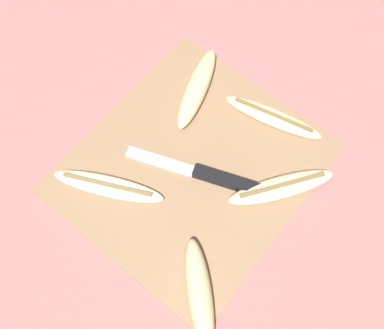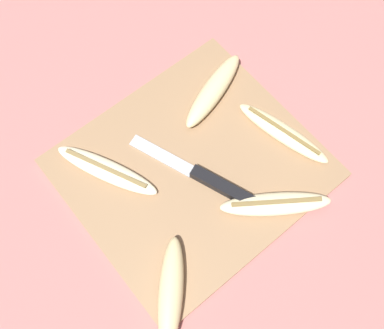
{
  "view_description": "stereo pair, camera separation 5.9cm",
  "coord_description": "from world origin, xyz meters",
  "px_view_note": "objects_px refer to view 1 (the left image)",
  "views": [
    {
      "loc": [
        -0.22,
        -0.18,
        0.73
      ],
      "look_at": [
        0.0,
        0.0,
        0.02
      ],
      "focal_mm": 42.0,
      "sensor_mm": 36.0,
      "label": 1
    },
    {
      "loc": [
        -0.18,
        -0.22,
        0.73
      ],
      "look_at": [
        0.0,
        0.0,
        0.02
      ],
      "focal_mm": 42.0,
      "sensor_mm": 36.0,
      "label": 2
    }
  ],
  "objects_px": {
    "banana_soft_right": "(273,117)",
    "banana_ripe_center": "(197,88)",
    "knife": "(215,177)",
    "banana_bright_far": "(108,186)",
    "banana_mellow_near": "(199,293)",
    "banana_cream_curved": "(281,187)"
  },
  "relations": [
    {
      "from": "banana_soft_right",
      "to": "banana_ripe_center",
      "type": "distance_m",
      "value": 0.15
    },
    {
      "from": "knife",
      "to": "banana_bright_far",
      "type": "height_order",
      "value": "same"
    },
    {
      "from": "banana_bright_far",
      "to": "banana_mellow_near",
      "type": "relative_size",
      "value": 1.28
    },
    {
      "from": "knife",
      "to": "banana_soft_right",
      "type": "xyz_separation_m",
      "value": [
        0.15,
        -0.01,
        0.0
      ]
    },
    {
      "from": "knife",
      "to": "banana_ripe_center",
      "type": "distance_m",
      "value": 0.17
    },
    {
      "from": "banana_soft_right",
      "to": "banana_bright_far",
      "type": "xyz_separation_m",
      "value": [
        -0.28,
        0.14,
        -0.0
      ]
    },
    {
      "from": "knife",
      "to": "banana_mellow_near",
      "type": "relative_size",
      "value": 1.56
    },
    {
      "from": "banana_cream_curved",
      "to": "knife",
      "type": "bearing_deg",
      "value": 119.28
    },
    {
      "from": "banana_cream_curved",
      "to": "banana_mellow_near",
      "type": "xyz_separation_m",
      "value": [
        -0.22,
        -0.0,
        0.01
      ]
    },
    {
      "from": "banana_soft_right",
      "to": "banana_mellow_near",
      "type": "xyz_separation_m",
      "value": [
        -0.32,
        -0.09,
        0.01
      ]
    },
    {
      "from": "banana_ripe_center",
      "to": "banana_mellow_near",
      "type": "relative_size",
      "value": 1.21
    },
    {
      "from": "banana_ripe_center",
      "to": "banana_bright_far",
      "type": "relative_size",
      "value": 0.95
    },
    {
      "from": "banana_soft_right",
      "to": "banana_bright_far",
      "type": "relative_size",
      "value": 0.99
    },
    {
      "from": "banana_mellow_near",
      "to": "knife",
      "type": "bearing_deg",
      "value": 30.38
    },
    {
      "from": "banana_soft_right",
      "to": "banana_bright_far",
      "type": "height_order",
      "value": "banana_soft_right"
    },
    {
      "from": "knife",
      "to": "banana_bright_far",
      "type": "bearing_deg",
      "value": 113.73
    },
    {
      "from": "banana_soft_right",
      "to": "banana_cream_curved",
      "type": "bearing_deg",
      "value": -139.09
    },
    {
      "from": "banana_ripe_center",
      "to": "banana_soft_right",
      "type": "bearing_deg",
      "value": -73.81
    },
    {
      "from": "banana_bright_far",
      "to": "banana_ripe_center",
      "type": "bearing_deg",
      "value": 0.38
    },
    {
      "from": "knife",
      "to": "banana_mellow_near",
      "type": "xyz_separation_m",
      "value": [
        -0.17,
        -0.1,
        0.01
      ]
    },
    {
      "from": "banana_cream_curved",
      "to": "banana_ripe_center",
      "type": "bearing_deg",
      "value": 75.37
    },
    {
      "from": "banana_ripe_center",
      "to": "banana_bright_far",
      "type": "bearing_deg",
      "value": -179.62
    }
  ]
}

